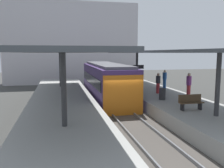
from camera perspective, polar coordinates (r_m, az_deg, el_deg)
ground_plane at (r=16.32m, az=1.89°, el=-7.42°), size 80.00×80.00×0.00m
platform_left at (r=15.69m, az=-11.74°, el=-6.30°), size 4.40×28.00×1.00m
platform_right at (r=17.53m, az=14.05°, el=-4.92°), size 4.40×28.00×1.00m
track_ballast at (r=16.29m, az=1.89°, el=-7.08°), size 3.20×28.00×0.20m
rail_near_side at (r=16.09m, az=-0.61°, el=-6.64°), size 0.08×28.00×0.14m
rail_far_side at (r=16.44m, az=4.33°, el=-6.35°), size 0.08×28.00×0.14m
commuter_train at (r=20.30m, az=-1.31°, el=0.49°), size 2.78×10.83×3.10m
canopy_left at (r=16.65m, az=-12.18°, el=7.51°), size 4.18×21.00×3.38m
canopy_right at (r=18.39m, az=12.44°, el=7.43°), size 4.18×21.00×3.36m
platform_bench at (r=14.11m, az=18.36°, el=-4.06°), size 1.40×0.41×0.86m
platform_sign at (r=19.77m, az=6.34°, el=2.87°), size 0.90×0.08×2.21m
litter_bin at (r=16.67m, az=11.96°, el=-2.34°), size 0.44×0.44×0.80m
passenger_near_bench at (r=19.16m, az=10.99°, el=0.27°), size 0.36×0.36×1.62m
passenger_mid_platform at (r=18.15m, az=17.93°, el=-0.13°), size 0.36×0.36×1.74m
passenger_far_end at (r=21.75m, az=12.50°, el=1.16°), size 0.36×0.36×1.68m
station_building_backdrop at (r=35.33m, az=-9.64°, el=9.49°), size 18.00×6.00×11.00m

